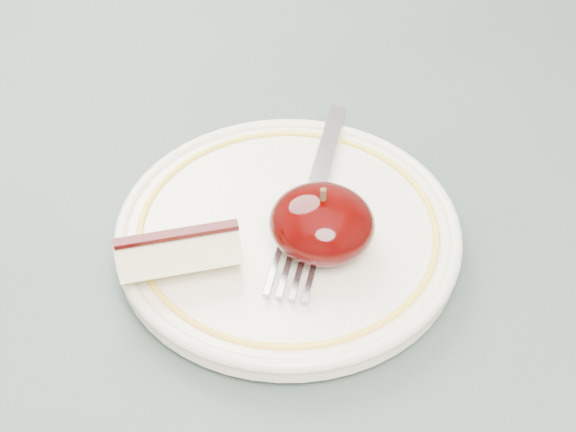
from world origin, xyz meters
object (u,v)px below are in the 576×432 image
(table, at_px, (228,352))
(fork, at_px, (314,198))
(apple_half, at_px, (322,223))
(plate, at_px, (288,231))

(table, xyz_separation_m, fork, (0.04, 0.06, 0.11))
(apple_half, bearing_deg, fork, 114.03)
(table, distance_m, plate, 0.11)
(plate, xyz_separation_m, apple_half, (0.03, -0.01, 0.02))
(apple_half, xyz_separation_m, fork, (-0.02, 0.04, -0.02))
(fork, bearing_deg, apple_half, -162.18)
(table, bearing_deg, fork, 55.53)
(table, distance_m, fork, 0.13)
(plate, distance_m, apple_half, 0.04)
(table, bearing_deg, apple_half, 23.76)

